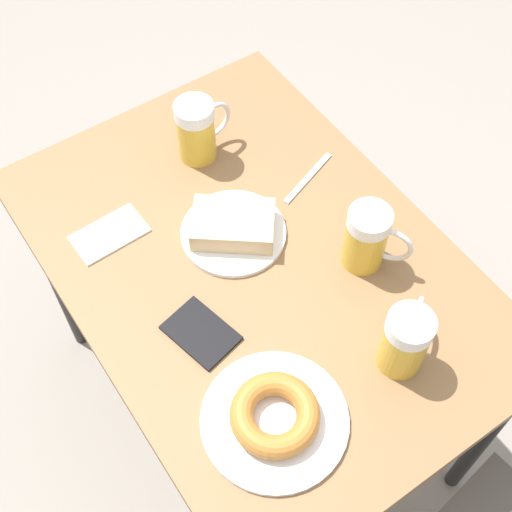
% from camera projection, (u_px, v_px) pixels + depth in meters
% --- Properties ---
extents(ground_plane, '(8.00, 8.00, 0.00)m').
position_uv_depth(ground_plane, '(256.00, 405.00, 1.95)').
color(ground_plane, gray).
extents(table, '(0.68, 0.99, 0.71)m').
position_uv_depth(table, '(256.00, 281.00, 1.41)').
color(table, olive).
rests_on(table, ground_plane).
extents(plate_with_cake, '(0.21, 0.21, 0.05)m').
position_uv_depth(plate_with_cake, '(233.00, 228.00, 1.37)').
color(plate_with_cake, white).
rests_on(plate_with_cake, table).
extents(plate_with_donut, '(0.25, 0.25, 0.05)m').
position_uv_depth(plate_with_donut, '(275.00, 417.00, 1.16)').
color(plate_with_donut, white).
rests_on(plate_with_donut, table).
extents(beer_mug_left, '(0.13, 0.08, 0.14)m').
position_uv_depth(beer_mug_left, '(197.00, 130.00, 1.45)').
color(beer_mug_left, gold).
rests_on(beer_mug_left, table).
extents(beer_mug_center, '(0.10, 0.12, 0.14)m').
position_uv_depth(beer_mug_center, '(368.00, 238.00, 1.30)').
color(beer_mug_center, gold).
rests_on(beer_mug_center, table).
extents(beer_mug_right, '(0.12, 0.09, 0.14)m').
position_uv_depth(beer_mug_right, '(406.00, 340.00, 1.19)').
color(beer_mug_right, gold).
rests_on(beer_mug_right, table).
extents(napkin_folded, '(0.15, 0.09, 0.00)m').
position_uv_depth(napkin_folded, '(109.00, 234.00, 1.39)').
color(napkin_folded, white).
rests_on(napkin_folded, table).
extents(fork, '(0.15, 0.06, 0.00)m').
position_uv_depth(fork, '(308.00, 178.00, 1.47)').
color(fork, silver).
rests_on(fork, table).
extents(passport_near_edge, '(0.11, 0.14, 0.01)m').
position_uv_depth(passport_near_edge, '(201.00, 333.00, 1.27)').
color(passport_near_edge, black).
rests_on(passport_near_edge, table).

